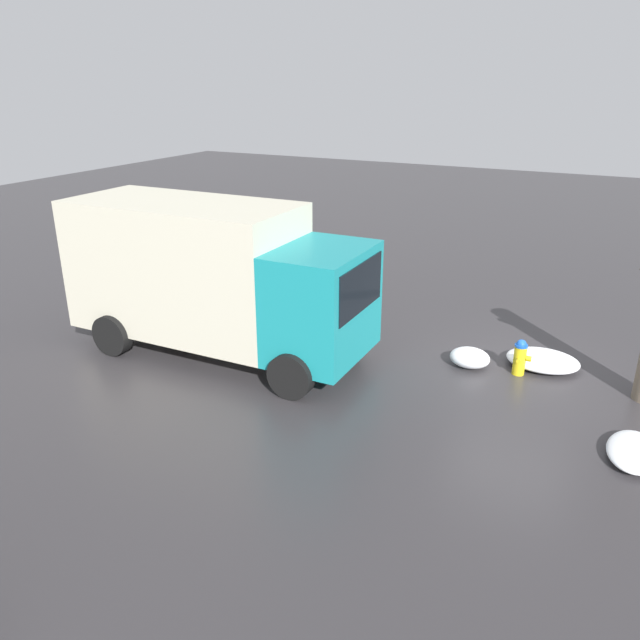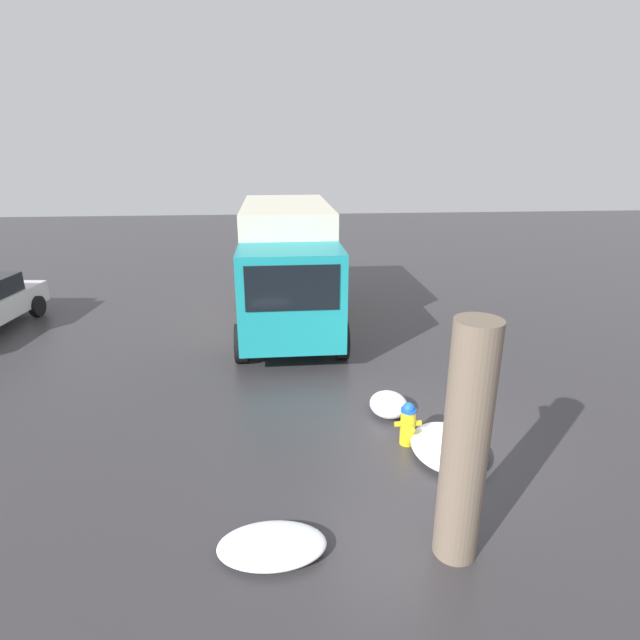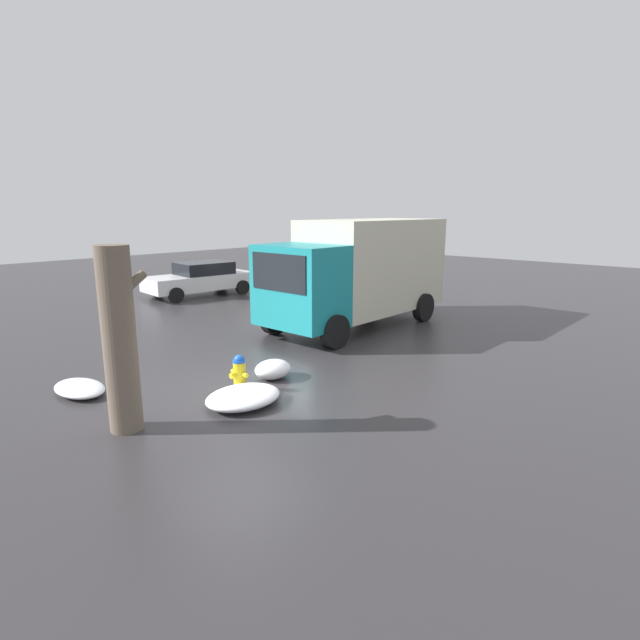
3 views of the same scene
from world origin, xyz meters
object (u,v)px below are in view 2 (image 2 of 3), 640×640
Objects in this scene: fire_hydrant at (408,423)px; tree_trunk at (465,444)px; pedestrian at (317,315)px; delivery_truck at (287,262)px.

tree_trunk is (-2.35, -0.00, 1.13)m from fire_hydrant.
fire_hydrant is 4.18m from pedestrian.
fire_hydrant is 6.57m from delivery_truck.
fire_hydrant is 0.25× the size of tree_trunk.
pedestrian is at bearing 105.43° from delivery_truck.
pedestrian is at bearing -165.30° from fire_hydrant.
fire_hydrant is at bearing 106.04° from delivery_truck.
delivery_truck is (8.51, 1.83, 0.23)m from tree_trunk.
pedestrian is (6.31, 1.20, -0.54)m from tree_trunk.
tree_trunk is 1.68× the size of pedestrian.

